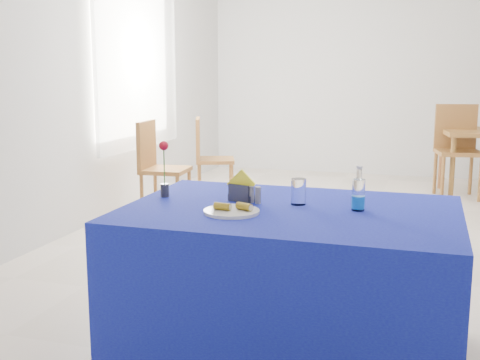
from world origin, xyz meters
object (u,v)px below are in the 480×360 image
chair_bg_left (457,144)px  chair_win_a (157,162)px  chair_win_b (207,153)px  water_bottle (358,196)px  blue_table (289,283)px  plate (232,211)px

chair_bg_left → chair_win_a: (-2.81, -1.91, -0.06)m
chair_win_a → chair_win_b: 0.85m
water_bottle → chair_win_b: size_ratio=0.24×
blue_table → chair_win_a: chair_win_a is taller
chair_win_a → water_bottle: bearing=-142.2°
chair_bg_left → chair_win_b: size_ratio=1.14×
water_bottle → blue_table: bearing=-170.4°
plate → chair_win_b: 3.76m
blue_table → chair_win_b: 3.69m
chair_bg_left → chair_win_a: size_ratio=1.11×
blue_table → chair_win_a: (-1.88, 2.47, 0.16)m
plate → chair_win_b: bearing=112.3°
water_bottle → chair_win_a: 3.28m
chair_bg_left → chair_win_a: 3.40m
chair_bg_left → chair_win_b: (-2.60, -1.09, -0.07)m
chair_win_a → blue_table: bearing=-147.2°
plate → blue_table: (0.24, 0.18, -0.39)m
chair_bg_left → plate: bearing=-115.5°
chair_win_a → chair_win_b: bearing=-19.0°
blue_table → chair_win_b: bearing=116.8°
plate → water_bottle: water_bottle is taller
chair_win_b → plate: bearing=-178.1°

